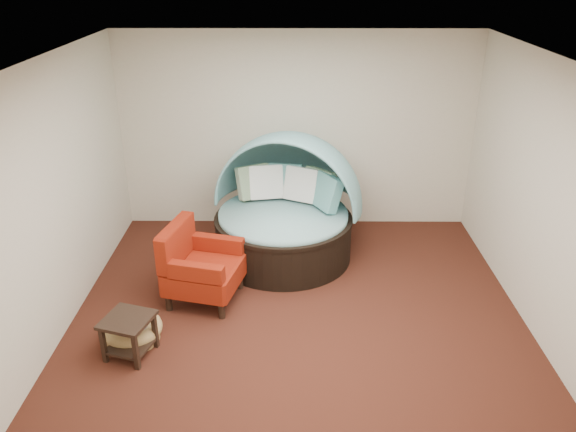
{
  "coord_description": "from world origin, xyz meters",
  "views": [
    {
      "loc": [
        -0.08,
        -5.19,
        3.67
      ],
      "look_at": [
        -0.12,
        0.6,
        0.97
      ],
      "focal_mm": 35.0,
      "sensor_mm": 36.0,
      "label": 1
    }
  ],
  "objects_px": {
    "canopy_daybed": "(286,201)",
    "red_armchair": "(199,266)",
    "side_table": "(129,331)",
    "pet_basket": "(133,330)"
  },
  "relations": [
    {
      "from": "canopy_daybed",
      "to": "red_armchair",
      "type": "height_order",
      "value": "canopy_daybed"
    },
    {
      "from": "side_table",
      "to": "canopy_daybed",
      "type": "bearing_deg",
      "value": 54.32
    },
    {
      "from": "pet_basket",
      "to": "side_table",
      "type": "bearing_deg",
      "value": -79.97
    },
    {
      "from": "canopy_daybed",
      "to": "pet_basket",
      "type": "bearing_deg",
      "value": -113.01
    },
    {
      "from": "canopy_daybed",
      "to": "side_table",
      "type": "bearing_deg",
      "value": -109.03
    },
    {
      "from": "canopy_daybed",
      "to": "red_armchair",
      "type": "bearing_deg",
      "value": -114.92
    },
    {
      "from": "canopy_daybed",
      "to": "red_armchair",
      "type": "xyz_separation_m",
      "value": [
        -0.99,
        -1.11,
        -0.33
      ]
    },
    {
      "from": "pet_basket",
      "to": "red_armchair",
      "type": "height_order",
      "value": "red_armchair"
    },
    {
      "from": "pet_basket",
      "to": "side_table",
      "type": "height_order",
      "value": "side_table"
    },
    {
      "from": "pet_basket",
      "to": "red_armchair",
      "type": "relative_size",
      "value": 0.76
    }
  ]
}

